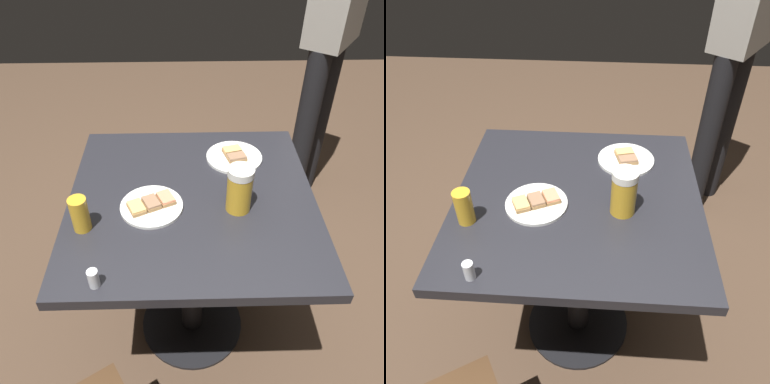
% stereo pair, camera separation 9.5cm
% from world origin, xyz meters
% --- Properties ---
extents(ground_plane, '(6.00, 6.00, 0.00)m').
position_xyz_m(ground_plane, '(0.00, 0.00, 0.00)').
color(ground_plane, '#4C3828').
extents(cafe_table, '(0.80, 0.81, 0.75)m').
position_xyz_m(cafe_table, '(0.00, 0.00, 0.60)').
color(cafe_table, black).
rests_on(cafe_table, ground_plane).
extents(plate_near, '(0.20, 0.20, 0.03)m').
position_xyz_m(plate_near, '(-0.05, 0.13, 0.76)').
color(plate_near, white).
rests_on(plate_near, cafe_table).
extents(plate_far, '(0.21, 0.21, 0.03)m').
position_xyz_m(plate_far, '(0.22, -0.16, 0.76)').
color(plate_far, white).
rests_on(plate_far, cafe_table).
extents(beer_mug, '(0.14, 0.08, 0.16)m').
position_xyz_m(beer_mug, '(-0.05, -0.15, 0.83)').
color(beer_mug, gold).
rests_on(beer_mug, cafe_table).
extents(beer_glass_small, '(0.05, 0.05, 0.11)m').
position_xyz_m(beer_glass_small, '(-0.14, 0.33, 0.81)').
color(beer_glass_small, gold).
rests_on(beer_glass_small, cafe_table).
extents(salt_shaker, '(0.03, 0.03, 0.06)m').
position_xyz_m(salt_shaker, '(-0.35, 0.26, 0.78)').
color(salt_shaker, silver).
rests_on(salt_shaker, cafe_table).
extents(patron_standing, '(0.36, 0.33, 1.73)m').
position_xyz_m(patron_standing, '(0.89, -0.68, 1.01)').
color(patron_standing, black).
rests_on(patron_standing, ground_plane).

